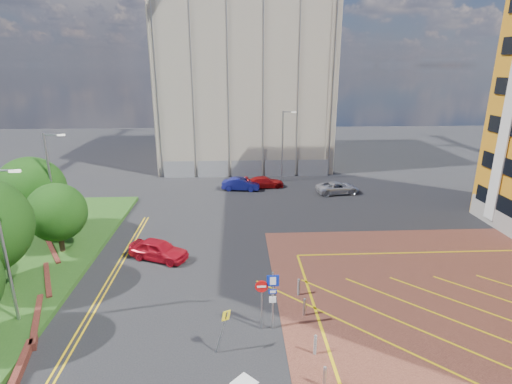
{
  "coord_description": "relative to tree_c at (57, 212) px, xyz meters",
  "views": [
    {
      "loc": [
        -1.18,
        -16.15,
        12.74
      ],
      "look_at": [
        -0.16,
        4.19,
        6.27
      ],
      "focal_mm": 28.0,
      "sensor_mm": 36.0,
      "label": 1
    }
  ],
  "objects": [
    {
      "name": "ground",
      "position": [
        13.5,
        -10.0,
        -3.19
      ],
      "size": [
        140.0,
        140.0,
        0.0
      ],
      "primitive_type": "plane",
      "color": "black",
      "rests_on": "ground"
    },
    {
      "name": "retaining_wall",
      "position": [
        1.7,
        -8.0,
        -2.99
      ],
      "size": [
        6.06,
        20.33,
        0.4
      ],
      "color": "maroon",
      "rests_on": "ground"
    },
    {
      "name": "tree_c",
      "position": [
        0.0,
        0.0,
        0.0
      ],
      "size": [
        4.0,
        4.0,
        4.9
      ],
      "color": "#3D2B1C",
      "rests_on": "grass_bed"
    },
    {
      "name": "tree_d",
      "position": [
        -3.0,
        3.0,
        0.68
      ],
      "size": [
        5.0,
        5.0,
        6.08
      ],
      "color": "#3D2B1C",
      "rests_on": "grass_bed"
    },
    {
      "name": "lamp_left_near",
      "position": [
        1.08,
        -8.0,
        1.47
      ],
      "size": [
        1.53,
        0.16,
        8.0
      ],
      "color": "#9EA0A8",
      "rests_on": "grass_bed"
    },
    {
      "name": "lamp_left_far",
      "position": [
        -0.92,
        2.0,
        1.47
      ],
      "size": [
        1.53,
        0.16,
        8.0
      ],
      "color": "#9EA0A8",
      "rests_on": "grass_bed"
    },
    {
      "name": "lamp_back",
      "position": [
        17.58,
        18.0,
        1.17
      ],
      "size": [
        1.53,
        0.16,
        8.0
      ],
      "color": "#9EA0A8",
      "rests_on": "ground"
    },
    {
      "name": "sign_cluster",
      "position": [
        13.8,
        -9.02,
        -1.24
      ],
      "size": [
        1.17,
        0.12,
        3.2
      ],
      "color": "#9EA0A8",
      "rests_on": "ground"
    },
    {
      "name": "warning_sign",
      "position": [
        11.61,
        -10.66,
        -1.76
      ],
      "size": [
        0.75,
        0.42,
        2.25
      ],
      "color": "#9EA0A8",
      "rests_on": "ground"
    },
    {
      "name": "bollard_row",
      "position": [
        15.8,
        -11.67,
        -2.72
      ],
      "size": [
        0.14,
        11.14,
        0.9
      ],
      "color": "#9EA0A8",
      "rests_on": "forecourt"
    },
    {
      "name": "construction_building",
      "position": [
        13.5,
        30.0,
        7.81
      ],
      "size": [
        21.2,
        19.2,
        22.0
      ],
      "primitive_type": "cube",
      "color": "#B4A694",
      "rests_on": "ground"
    },
    {
      "name": "construction_fence",
      "position": [
        14.5,
        20.0,
        -2.19
      ],
      "size": [
        21.6,
        0.06,
        2.0
      ],
      "primitive_type": "cube",
      "color": "gray",
      "rests_on": "ground"
    },
    {
      "name": "car_red_left",
      "position": [
        6.89,
        -1.03,
        -2.49
      ],
      "size": [
        4.47,
        3.21,
        1.41
      ],
      "primitive_type": "imported",
      "rotation": [
        0.0,
        0.0,
        1.15
      ],
      "color": "#B30F1E",
      "rests_on": "ground"
    },
    {
      "name": "car_blue_back",
      "position": [
        12.75,
        14.7,
        -2.53
      ],
      "size": [
        4.15,
        1.95,
        1.32
      ],
      "primitive_type": "imported",
      "rotation": [
        0.0,
        0.0,
        1.43
      ],
      "color": "navy",
      "rests_on": "ground"
    },
    {
      "name": "car_red_back",
      "position": [
        15.37,
        15.52,
        -2.59
      ],
      "size": [
        4.33,
        2.22,
        1.2
      ],
      "primitive_type": "imported",
      "rotation": [
        0.0,
        0.0,
        1.7
      ],
      "color": "#AE0E10",
      "rests_on": "ground"
    },
    {
      "name": "car_silver_back",
      "position": [
        22.78,
        13.0,
        -2.57
      ],
      "size": [
        4.73,
        2.67,
        1.25
      ],
      "primitive_type": "imported",
      "rotation": [
        0.0,
        0.0,
        1.71
      ],
      "color": "silver",
      "rests_on": "ground"
    }
  ]
}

